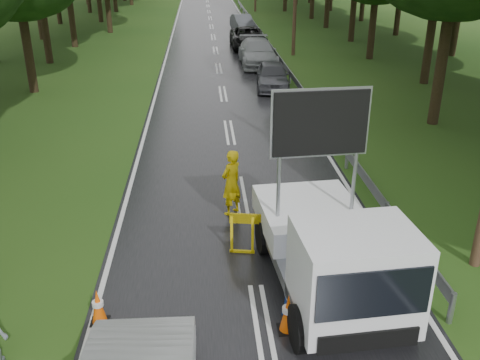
{
  "coord_description": "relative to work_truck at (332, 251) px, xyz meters",
  "views": [
    {
      "loc": [
        -1.05,
        -8.22,
        6.86
      ],
      "look_at": [
        -0.14,
        4.35,
        1.3
      ],
      "focal_mm": 40.0,
      "sensor_mm": 36.0,
      "label": 1
    }
  ],
  "objects": [
    {
      "name": "ground",
      "position": [
        -1.52,
        -1.04,
        -1.12
      ],
      "size": [
        160.0,
        160.0,
        0.0
      ],
      "primitive_type": "plane",
      "color": "#204513",
      "rests_on": "ground"
    },
    {
      "name": "road",
      "position": [
        -1.52,
        28.96,
        -1.11
      ],
      "size": [
        7.0,
        140.0,
        0.02
      ],
      "primitive_type": "cube",
      "color": "black",
      "rests_on": "ground"
    },
    {
      "name": "guardrail",
      "position": [
        2.18,
        28.63,
        -0.57
      ],
      "size": [
        0.12,
        60.06,
        0.7
      ],
      "color": "gray",
      "rests_on": "ground"
    },
    {
      "name": "work_truck",
      "position": [
        0.0,
        0.0,
        0.0
      ],
      "size": [
        2.69,
        5.35,
        4.13
      ],
      "rotation": [
        0.0,
        0.0,
        0.08
      ],
      "color": "gray",
      "rests_on": "ground"
    },
    {
      "name": "barrier",
      "position": [
        -0.72,
        1.69,
        -0.31
      ],
      "size": [
        2.58,
        0.48,
        1.08
      ],
      "rotation": [
        0.0,
        0.0,
        -0.16
      ],
      "color": "yellow",
      "rests_on": "ground"
    },
    {
      "name": "officer",
      "position": [
        -1.85,
        3.96,
        -0.18
      ],
      "size": [
        0.8,
        0.79,
        1.87
      ],
      "primitive_type": "imported",
      "rotation": [
        0.0,
        0.0,
        3.9
      ],
      "color": "yellow",
      "rests_on": "ground"
    },
    {
      "name": "civilian",
      "position": [
        -0.66,
        -0.54,
        -0.14
      ],
      "size": [
        1.2,
        1.13,
        1.96
      ],
      "primitive_type": "imported",
      "rotation": [
        0.0,
        0.0,
        0.54
      ],
      "color": "#1C48B8",
      "rests_on": "ground"
    },
    {
      "name": "queue_car_first",
      "position": [
        1.08,
        17.88,
        -0.44
      ],
      "size": [
        1.94,
        4.13,
        1.37
      ],
      "primitive_type": "imported",
      "rotation": [
        0.0,
        0.0,
        -0.08
      ],
      "color": "#404248",
      "rests_on": "ground"
    },
    {
      "name": "queue_car_second",
      "position": [
        0.93,
        23.88,
        -0.35
      ],
      "size": [
        2.18,
        5.31,
        1.54
      ],
      "primitive_type": "imported",
      "rotation": [
        0.0,
        0.0,
        0.0
      ],
      "color": "#969A9D",
      "rests_on": "ground"
    },
    {
      "name": "queue_car_third",
      "position": [
        0.87,
        29.88,
        -0.39
      ],
      "size": [
        2.46,
        5.27,
        1.46
      ],
      "primitive_type": "imported",
      "rotation": [
        0.0,
        0.0,
        0.01
      ],
      "color": "black",
      "rests_on": "ground"
    },
    {
      "name": "queue_car_fourth",
      "position": [
        1.08,
        38.08,
        -0.43
      ],
      "size": [
        2.02,
        4.37,
        1.39
      ],
      "primitive_type": "imported",
      "rotation": [
        0.0,
        0.0,
        0.13
      ],
      "color": "#404348",
      "rests_on": "ground"
    },
    {
      "name": "cone_center",
      "position": [
        -1.05,
        -1.04,
        -0.72
      ],
      "size": [
        0.39,
        0.39,
        0.83
      ],
      "color": "black",
      "rests_on": "ground"
    },
    {
      "name": "cone_far",
      "position": [
        -0.84,
        3.96,
        -0.74
      ],
      "size": [
        0.37,
        0.37,
        0.79
      ],
      "color": "black",
      "rests_on": "ground"
    },
    {
      "name": "cone_left_mid",
      "position": [
        -4.72,
        -0.54,
        -0.75
      ],
      "size": [
        0.36,
        0.36,
        0.77
      ],
      "color": "black",
      "rests_on": "ground"
    },
    {
      "name": "cone_right",
      "position": [
        1.9,
        2.14,
        -0.79
      ],
      "size": [
        0.32,
        0.32,
        0.67
      ],
      "color": "black",
      "rests_on": "ground"
    }
  ]
}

